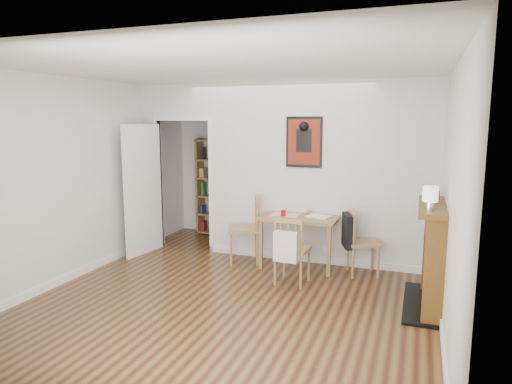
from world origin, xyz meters
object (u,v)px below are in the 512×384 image
at_px(chair_right, 362,242).
at_px(chair_front, 292,250).
at_px(fireplace, 434,253).
at_px(ceramic_jar_a, 431,197).
at_px(bookshelf, 217,188).
at_px(red_glass, 283,213).
at_px(mantel_lamp, 430,195).
at_px(orange_fruit, 309,212).
at_px(chair_left, 244,230).
at_px(notebook, 319,216).
at_px(dining_table, 299,222).
at_px(ceramic_jar_b, 436,195).

bearing_deg(chair_right, chair_front, -140.63).
bearing_deg(fireplace, ceramic_jar_a, 127.86).
height_order(bookshelf, red_glass, bookshelf).
bearing_deg(mantel_lamp, chair_right, 124.05).
height_order(orange_fruit, ceramic_jar_a, ceramic_jar_a).
height_order(chair_left, chair_front, chair_left).
bearing_deg(chair_left, fireplace, -16.84).
relative_size(bookshelf, notebook, 5.50).
xyz_separation_m(chair_right, fireplace, (0.87, -0.80, 0.17)).
bearing_deg(dining_table, bookshelf, 145.07).
height_order(chair_right, red_glass, chair_right).
height_order(fireplace, ceramic_jar_a, ceramic_jar_a).
bearing_deg(red_glass, fireplace, -21.37).
distance_m(fireplace, ceramic_jar_b, 0.67).
relative_size(ceramic_jar_a, ceramic_jar_b, 1.10).
bearing_deg(ceramic_jar_b, chair_right, 150.48).
distance_m(dining_table, red_glass, 0.27).
relative_size(dining_table, fireplace, 0.85).
bearing_deg(red_glass, chair_right, 1.52).
height_order(dining_table, mantel_lamp, mantel_lamp).
bearing_deg(fireplace, chair_left, 163.16).
xyz_separation_m(orange_fruit, notebook, (0.17, -0.08, -0.03)).
height_order(orange_fruit, notebook, orange_fruit).
bearing_deg(notebook, dining_table, -170.34).
distance_m(red_glass, notebook, 0.50).
bearing_deg(ceramic_jar_b, fireplace, -88.40).
height_order(orange_fruit, mantel_lamp, mantel_lamp).
bearing_deg(fireplace, bookshelf, 149.21).
distance_m(chair_right, bookshelf, 3.08).
xyz_separation_m(chair_front, bookshelf, (-1.95, 2.00, 0.41)).
bearing_deg(chair_left, ceramic_jar_b, -10.39).
relative_size(fireplace, ceramic_jar_a, 11.26).
height_order(orange_fruit, ceramic_jar_b, ceramic_jar_b).
height_order(red_glass, mantel_lamp, mantel_lamp).
distance_m(fireplace, red_glass, 2.11).
distance_m(mantel_lamp, ceramic_jar_b, 0.69).
height_order(chair_left, mantel_lamp, mantel_lamp).
xyz_separation_m(chair_front, ceramic_jar_b, (1.65, 0.16, 0.77)).
bearing_deg(ceramic_jar_a, chair_left, 164.62).
height_order(chair_right, ceramic_jar_b, ceramic_jar_b).
relative_size(bookshelf, red_glass, 18.70).
bearing_deg(dining_table, notebook, 9.66).
relative_size(chair_left, mantel_lamp, 4.05).
bearing_deg(chair_front, dining_table, 97.10).
bearing_deg(chair_right, red_glass, -178.48).
height_order(mantel_lamp, ceramic_jar_b, mantel_lamp).
height_order(chair_left, ceramic_jar_a, ceramic_jar_a).
bearing_deg(dining_table, mantel_lamp, -36.29).
bearing_deg(dining_table, fireplace, -25.95).
bearing_deg(notebook, ceramic_jar_a, -29.69).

